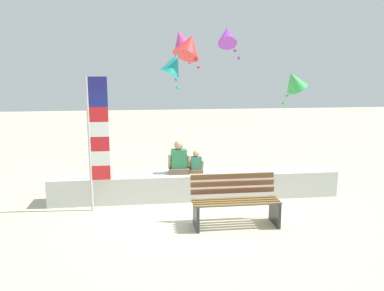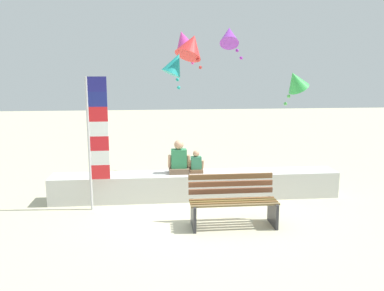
{
  "view_description": "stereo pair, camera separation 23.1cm",
  "coord_description": "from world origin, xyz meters",
  "px_view_note": "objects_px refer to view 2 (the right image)",
  "views": [
    {
      "loc": [
        -1.15,
        -7.43,
        2.75
      ],
      "look_at": [
        -0.09,
        0.84,
        1.16
      ],
      "focal_mm": 37.57,
      "sensor_mm": 36.0,
      "label": 1
    },
    {
      "loc": [
        -0.92,
        -7.46,
        2.75
      ],
      "look_at": [
        -0.09,
        0.84,
        1.16
      ],
      "focal_mm": 37.57,
      "sensor_mm": 36.0,
      "label": 2
    }
  ],
  "objects_px": {
    "person_child": "(196,164)",
    "person_adult": "(179,160)",
    "kite_red": "(191,46)",
    "flag_banner": "(95,135)",
    "kite_purple": "(229,36)",
    "park_bench": "(233,203)",
    "kite_green": "(296,81)",
    "kite_magenta": "(184,42)",
    "kite_teal": "(175,64)"
  },
  "relations": [
    {
      "from": "kite_magenta",
      "to": "kite_teal",
      "type": "relative_size",
      "value": 1.04
    },
    {
      "from": "park_bench",
      "to": "kite_teal",
      "type": "height_order",
      "value": "kite_teal"
    },
    {
      "from": "kite_green",
      "to": "person_adult",
      "type": "bearing_deg",
      "value": -168.91
    },
    {
      "from": "person_child",
      "to": "kite_purple",
      "type": "height_order",
      "value": "kite_purple"
    },
    {
      "from": "flag_banner",
      "to": "kite_red",
      "type": "xyz_separation_m",
      "value": [
        2.11,
        2.56,
        1.82
      ]
    },
    {
      "from": "park_bench",
      "to": "kite_magenta",
      "type": "bearing_deg",
      "value": 98.33
    },
    {
      "from": "kite_purple",
      "to": "kite_magenta",
      "type": "bearing_deg",
      "value": 152.34
    },
    {
      "from": "person_child",
      "to": "kite_red",
      "type": "relative_size",
      "value": 0.44
    },
    {
      "from": "person_child",
      "to": "kite_green",
      "type": "height_order",
      "value": "kite_green"
    },
    {
      "from": "flag_banner",
      "to": "kite_magenta",
      "type": "height_order",
      "value": "kite_magenta"
    },
    {
      "from": "person_child",
      "to": "kite_teal",
      "type": "xyz_separation_m",
      "value": [
        -0.37,
        1.19,
        2.12
      ]
    },
    {
      "from": "kite_magenta",
      "to": "kite_red",
      "type": "height_order",
      "value": "kite_magenta"
    },
    {
      "from": "park_bench",
      "to": "kite_red",
      "type": "relative_size",
      "value": 1.41
    },
    {
      "from": "person_adult",
      "to": "flag_banner",
      "type": "relative_size",
      "value": 0.27
    },
    {
      "from": "flag_banner",
      "to": "kite_purple",
      "type": "bearing_deg",
      "value": 36.12
    },
    {
      "from": "park_bench",
      "to": "flag_banner",
      "type": "relative_size",
      "value": 0.59
    },
    {
      "from": "person_child",
      "to": "person_adult",
      "type": "bearing_deg",
      "value": -179.96
    },
    {
      "from": "kite_red",
      "to": "person_adult",
      "type": "bearing_deg",
      "value": -102.98
    },
    {
      "from": "kite_magenta",
      "to": "flag_banner",
      "type": "bearing_deg",
      "value": -125.16
    },
    {
      "from": "person_child",
      "to": "kite_teal",
      "type": "bearing_deg",
      "value": 107.17
    },
    {
      "from": "kite_green",
      "to": "kite_teal",
      "type": "relative_size",
      "value": 0.98
    },
    {
      "from": "kite_teal",
      "to": "kite_red",
      "type": "bearing_deg",
      "value": 60.65
    },
    {
      "from": "person_adult",
      "to": "kite_teal",
      "type": "distance_m",
      "value": 2.35
    },
    {
      "from": "kite_magenta",
      "to": "kite_teal",
      "type": "bearing_deg",
      "value": -105.99
    },
    {
      "from": "person_child",
      "to": "flag_banner",
      "type": "relative_size",
      "value": 0.19
    },
    {
      "from": "kite_magenta",
      "to": "kite_red",
      "type": "distance_m",
      "value": 0.28
    },
    {
      "from": "park_bench",
      "to": "kite_green",
      "type": "bearing_deg",
      "value": 49.5
    },
    {
      "from": "flag_banner",
      "to": "kite_green",
      "type": "relative_size",
      "value": 2.95
    },
    {
      "from": "park_bench",
      "to": "flag_banner",
      "type": "height_order",
      "value": "flag_banner"
    },
    {
      "from": "kite_green",
      "to": "flag_banner",
      "type": "bearing_deg",
      "value": -165.94
    },
    {
      "from": "flag_banner",
      "to": "kite_teal",
      "type": "relative_size",
      "value": 2.88
    },
    {
      "from": "flag_banner",
      "to": "kite_purple",
      "type": "xyz_separation_m",
      "value": [
        3.01,
        2.2,
        2.05
      ]
    },
    {
      "from": "flag_banner",
      "to": "kite_purple",
      "type": "distance_m",
      "value": 4.25
    },
    {
      "from": "flag_banner",
      "to": "kite_magenta",
      "type": "distance_m",
      "value": 3.89
    },
    {
      "from": "park_bench",
      "to": "kite_green",
      "type": "relative_size",
      "value": 1.75
    },
    {
      "from": "kite_green",
      "to": "kite_red",
      "type": "xyz_separation_m",
      "value": [
        -2.21,
        1.48,
        0.84
      ]
    },
    {
      "from": "kite_magenta",
      "to": "park_bench",
      "type": "bearing_deg",
      "value": -81.67
    },
    {
      "from": "kite_green",
      "to": "kite_purple",
      "type": "distance_m",
      "value": 2.03
    },
    {
      "from": "flag_banner",
      "to": "kite_red",
      "type": "distance_m",
      "value": 3.79
    },
    {
      "from": "kite_purple",
      "to": "kite_red",
      "type": "height_order",
      "value": "kite_purple"
    },
    {
      "from": "park_bench",
      "to": "person_child",
      "type": "relative_size",
      "value": 3.17
    },
    {
      "from": "park_bench",
      "to": "kite_teal",
      "type": "relative_size",
      "value": 1.71
    },
    {
      "from": "park_bench",
      "to": "kite_red",
      "type": "xyz_separation_m",
      "value": [
        -0.39,
        3.62,
        2.91
      ]
    },
    {
      "from": "person_child",
      "to": "kite_red",
      "type": "xyz_separation_m",
      "value": [
        0.09,
        2.0,
        2.58
      ]
    },
    {
      "from": "kite_purple",
      "to": "kite_red",
      "type": "distance_m",
      "value": 1.0
    },
    {
      "from": "flag_banner",
      "to": "park_bench",
      "type": "bearing_deg",
      "value": -22.87
    },
    {
      "from": "kite_green",
      "to": "kite_magenta",
      "type": "relative_size",
      "value": 0.94
    },
    {
      "from": "kite_purple",
      "to": "kite_teal",
      "type": "relative_size",
      "value": 1.02
    },
    {
      "from": "flag_banner",
      "to": "kite_magenta",
      "type": "relative_size",
      "value": 2.76
    },
    {
      "from": "park_bench",
      "to": "kite_teal",
      "type": "bearing_deg",
      "value": 106.77
    }
  ]
}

